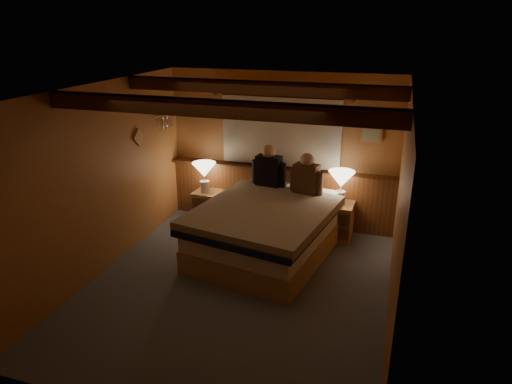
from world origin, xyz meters
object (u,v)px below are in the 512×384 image
at_px(bed, 267,229).
at_px(lamp_right, 341,181).
at_px(person_left, 269,169).
at_px(duffel_bag, 208,225).
at_px(person_right, 306,177).
at_px(nightstand_left, 209,206).
at_px(lamp_left, 204,172).
at_px(nightstand_right, 336,220).

relative_size(bed, lamp_right, 4.77).
distance_m(person_left, duffel_bag, 1.27).
height_order(person_right, duffel_bag, person_right).
height_order(nightstand_left, lamp_right, lamp_right).
bearing_deg(lamp_left, person_left, -0.27).
bearing_deg(nightstand_right, lamp_left, -178.82).
distance_m(bed, nightstand_right, 1.19).
relative_size(bed, lamp_left, 4.86).
height_order(bed, lamp_right, lamp_right).
bearing_deg(nightstand_left, bed, -30.94).
bearing_deg(person_left, nightstand_left, -175.57).
xyz_separation_m(nightstand_right, lamp_left, (-2.12, -0.01, 0.57)).
bearing_deg(person_left, nightstand_right, 6.97).
bearing_deg(lamp_left, nightstand_left, 32.29).
bearing_deg(nightstand_right, person_left, -178.35).
bearing_deg(bed, lamp_right, 54.40).
relative_size(nightstand_left, lamp_left, 1.00).
xyz_separation_m(nightstand_left, lamp_left, (-0.04, -0.03, 0.59)).
xyz_separation_m(nightstand_left, lamp_right, (2.12, 0.00, 0.65)).
relative_size(person_left, person_right, 1.06).
bearing_deg(duffel_bag, bed, -30.02).
xyz_separation_m(nightstand_right, duffel_bag, (-1.88, -0.48, -0.13)).
bearing_deg(person_right, duffel_bag, -154.62).
bearing_deg(nightstand_right, bed, -134.04).
relative_size(bed, person_right, 3.82).
bearing_deg(nightstand_left, person_left, 1.94).
bearing_deg(nightstand_left, lamp_left, -143.90).
xyz_separation_m(person_left, duffel_bag, (-0.83, -0.47, -0.85)).
relative_size(person_left, duffel_bag, 1.32).
bearing_deg(lamp_left, bed, -32.92).
relative_size(nightstand_right, duffel_bag, 1.08).
bearing_deg(bed, duffel_bag, 171.03).
xyz_separation_m(nightstand_left, person_right, (1.64, -0.19, 0.73)).
bearing_deg(lamp_left, person_right, -5.50).
relative_size(lamp_right, person_right, 0.80).
bearing_deg(person_left, lamp_right, 8.12).
height_order(bed, lamp_left, lamp_left).
bearing_deg(lamp_right, nightstand_right, -150.88).
bearing_deg(nightstand_right, person_right, -158.03).
relative_size(nightstand_left, person_right, 0.78).
distance_m(nightstand_right, person_right, 0.85).
xyz_separation_m(bed, lamp_left, (-1.28, 0.83, 0.46)).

